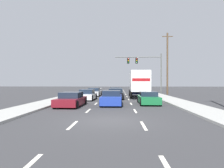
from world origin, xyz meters
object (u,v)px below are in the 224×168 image
car_maroon (71,100)px  utility_pole_mid (167,63)px  car_white (87,95)px  car_tan (116,92)px  car_black (116,94)px  box_truck (139,83)px  traffic_signal_mast (142,64)px  car_silver (94,92)px  car_green (148,98)px  car_blue (112,98)px

car_maroon → utility_pole_mid: utility_pole_mid is taller
car_white → car_tan: car_tan is taller
car_black → box_truck: size_ratio=0.49×
box_truck → utility_pole_mid: bearing=51.5°
car_maroon → car_black: size_ratio=1.09×
box_truck → traffic_signal_mast: size_ratio=1.03×
car_black → car_silver: bearing=120.2°
car_white → utility_pole_mid: 17.04m
car_tan → car_green: (3.24, -12.28, -0.05)m
traffic_signal_mast → utility_pole_mid: size_ratio=0.79×
car_silver → car_blue: bearing=-76.4°
car_blue → traffic_signal_mast: bearing=74.9°
car_black → box_truck: 4.13m
box_truck → car_blue: bearing=-109.6°
car_maroon → car_white: bearing=86.4°
box_truck → utility_pole_mid: 9.49m
car_green → car_silver: bearing=118.7°
car_white → utility_pole_mid: bearing=42.9°
car_white → car_black: 3.83m
car_white → box_truck: box_truck is taller
car_tan → box_truck: 5.09m
car_blue → utility_pole_mid: bearing=61.5°
car_maroon → utility_pole_mid: 21.97m
car_black → car_green: size_ratio=0.96×
car_white → traffic_signal_mast: traffic_signal_mast is taller
car_blue → traffic_signal_mast: traffic_signal_mast is taller
car_maroon → car_tan: bearing=75.5°
car_silver → car_white: size_ratio=1.12×
car_silver → car_white: bearing=-89.5°
car_silver → car_tan: 3.38m
car_maroon → box_truck: 12.67m
car_black → utility_pole_mid: utility_pole_mid is taller
car_maroon → traffic_signal_mast: traffic_signal_mast is taller
car_tan → car_silver: bearing=-176.6°
car_silver → utility_pole_mid: 13.41m
car_green → utility_pole_mid: size_ratio=0.41×
car_maroon → traffic_signal_mast: bearing=66.5°
traffic_signal_mast → car_blue: bearing=-105.1°
car_silver → car_green: 13.77m
car_maroon → car_tan: car_tan is taller
traffic_signal_mast → car_maroon: bearing=-113.5°
car_maroon → utility_pole_mid: bearing=54.8°
traffic_signal_mast → car_black: bearing=-112.8°
car_blue → car_silver: bearing=103.6°
car_green → utility_pole_mid: 17.12m
car_maroon → utility_pole_mid: size_ratio=0.43×
car_tan → traffic_signal_mast: 8.19m
car_silver → car_green: car_silver is taller
car_green → traffic_signal_mast: size_ratio=0.53×
car_maroon → car_green: car_maroon is taller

